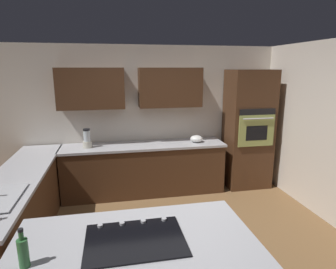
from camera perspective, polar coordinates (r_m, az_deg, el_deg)
The scene contains 13 objects.
ground_plane at distance 3.85m, azimuth 0.16°, elevation -21.81°, with size 14.00×14.00×0.00m, color brown.
wall_back at distance 5.22m, azimuth -5.00°, elevation 4.68°, with size 6.00×0.44×2.60m.
wall_left at distance 4.66m, azimuth 30.33°, elevation 0.15°, with size 0.10×4.00×2.60m, color silver.
lower_cabinets_back at distance 5.15m, azimuth -4.73°, elevation -7.04°, with size 2.80×0.60×0.86m, color #472B19.
countertop_back at distance 5.02m, azimuth -4.83°, elevation -2.21°, with size 2.84×0.64×0.04m, color #B2B2B7.
lower_cabinets_side at distance 4.22m, azimuth -27.25°, elevation -13.25°, with size 0.60×2.90×0.86m, color #472B19.
countertop_side at distance 4.05m, azimuth -27.92°, elevation -7.50°, with size 0.64×2.94×0.04m, color #B2B2B7.
island_top at distance 2.38m, azimuth -6.57°, elevation -20.68°, with size 1.88×1.03×0.04m, color #B2B2B7.
wall_oven at distance 5.52m, azimuth 15.68°, elevation 0.99°, with size 0.80×0.66×2.18m.
cooktop at distance 2.37m, azimuth -6.60°, elevation -20.05°, with size 0.76×0.56×0.03m.
blender at distance 4.95m, azimuth -15.83°, elevation -0.99°, with size 0.15×0.15×0.32m.
mixing_bowl at distance 5.17m, azimuth 5.70°, elevation -0.85°, with size 0.22×0.22×0.12m, color white.
oil_bottle at distance 2.26m, azimuth -26.91°, elevation -20.13°, with size 0.07×0.07×0.28m.
Camera 1 is at (0.62, 3.09, 2.20)m, focal length 30.56 mm.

